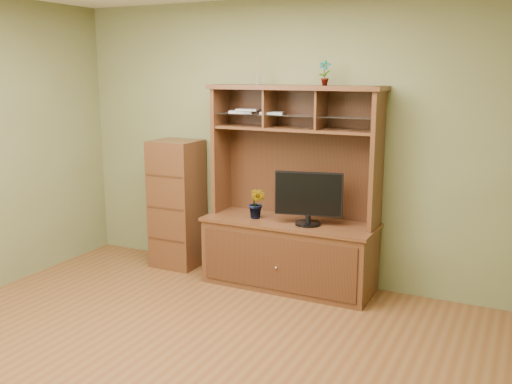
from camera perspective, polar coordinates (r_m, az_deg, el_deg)
The scene contains 8 objects.
room at distance 3.86m, azimuth -9.54°, elevation 1.76°, with size 4.54×4.04×2.74m.
media_hutch at distance 5.42m, azimuth 3.42°, elevation -4.12°, with size 1.66×0.61×1.90m.
monitor at distance 5.17m, azimuth 5.26°, elevation -0.52°, with size 0.61×0.24×0.49m.
orchid_plant at distance 5.40m, azimuth 0.08°, elevation -1.13°, with size 0.16×0.13×0.30m, color #2C571E.
top_plant at distance 5.18m, azimuth 6.86°, elevation 11.77°, with size 0.12×0.08×0.22m, color #386924.
reed_diffuser at distance 5.44m, azimuth 0.14°, elevation 11.78°, with size 0.05×0.05×0.27m.
magazines at distance 5.47m, azimuth -0.31°, elevation 8.06°, with size 0.58×0.23×0.04m.
side_cabinet at distance 6.02m, azimuth -7.89°, elevation -1.18°, with size 0.48×0.43×1.33m.
Camera 1 is at (2.22, -3.08, 2.02)m, focal length 40.00 mm.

